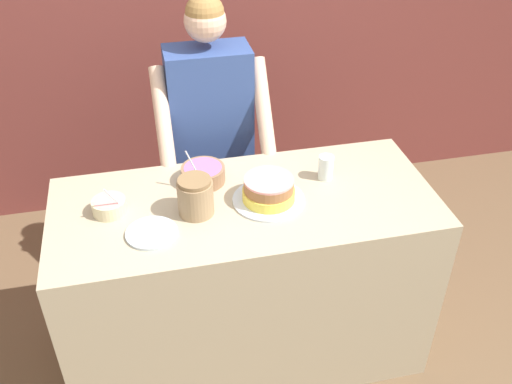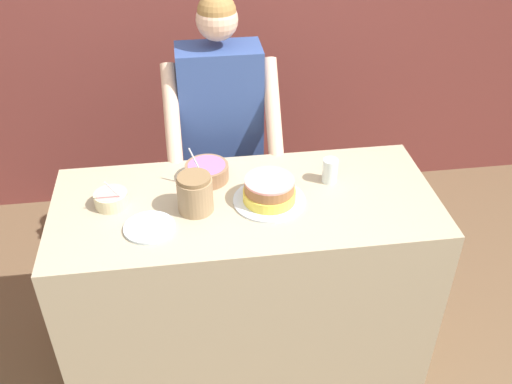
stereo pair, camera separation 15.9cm
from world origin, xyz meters
The scene contains 9 objects.
wall_back centered at (0.00, 1.84, 1.30)m, with size 10.00×0.05×2.60m.
counter centered at (0.00, 0.36, 0.47)m, with size 1.66×0.72×0.94m.
person_baker centered at (-0.05, 1.00, 0.98)m, with size 0.57×0.47×1.64m.
cake centered at (0.10, 0.34, 0.99)m, with size 0.31×0.31×0.11m.
frosting_bowl_purple centered at (-0.15, 0.55, 0.98)m, with size 0.20×0.20×0.19m.
frosting_bowl_pink centered at (-0.57, 0.41, 0.98)m, with size 0.14×0.14×0.17m.
drinking_glass centered at (0.39, 0.46, 1.00)m, with size 0.07×0.07×0.11m.
ceramic_plate centered at (-0.41, 0.23, 0.95)m, with size 0.21×0.21×0.01m.
stoneware_jar centered at (-0.21, 0.33, 1.03)m, with size 0.15×0.15×0.17m.
Camera 1 is at (-0.38, -1.57, 2.40)m, focal length 40.00 mm.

